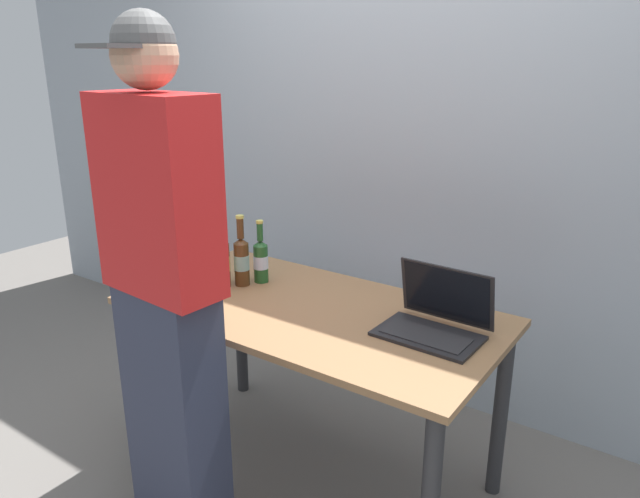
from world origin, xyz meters
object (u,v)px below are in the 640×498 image
(beer_bottle_green, at_px, (261,259))
(beer_bottle_dark, at_px, (200,259))
(beer_bottle_brown, at_px, (242,259))
(person_figure, at_px, (166,303))
(laptop, at_px, (435,318))
(beer_bottle_amber, at_px, (221,261))
(coffee_mug, at_px, (454,300))

(beer_bottle_green, xyz_separation_m, beer_bottle_dark, (-0.19, -0.17, 0.01))
(beer_bottle_brown, relative_size, person_figure, 0.17)
(beer_bottle_green, bearing_deg, laptop, -2.19)
(beer_bottle_amber, bearing_deg, beer_bottle_dark, -162.94)
(beer_bottle_green, bearing_deg, coffee_mug, 13.61)
(beer_bottle_brown, xyz_separation_m, coffee_mug, (0.85, 0.27, -0.07))
(beer_bottle_amber, bearing_deg, beer_bottle_green, 55.14)
(laptop, distance_m, beer_bottle_green, 0.83)
(person_figure, distance_m, coffee_mug, 1.08)
(coffee_mug, bearing_deg, person_figure, -126.16)
(beer_bottle_brown, xyz_separation_m, person_figure, (0.21, -0.59, 0.06))
(beer_bottle_dark, bearing_deg, laptop, 7.69)
(laptop, xyz_separation_m, beer_bottle_green, (-0.83, 0.03, 0.05))
(coffee_mug, bearing_deg, beer_bottle_green, -166.39)
(beer_bottle_green, height_order, beer_bottle_dark, beer_bottle_dark)
(laptop, relative_size, person_figure, 0.20)
(laptop, distance_m, beer_bottle_dark, 1.03)
(beer_bottle_amber, distance_m, beer_bottle_dark, 0.10)
(laptop, bearing_deg, person_figure, -135.81)
(beer_bottle_amber, relative_size, beer_bottle_brown, 1.00)
(laptop, distance_m, coffee_mug, 0.23)
(beer_bottle_green, distance_m, beer_bottle_dark, 0.26)
(beer_bottle_amber, height_order, coffee_mug, beer_bottle_amber)
(beer_bottle_amber, xyz_separation_m, person_figure, (0.27, -0.53, 0.06))
(person_figure, bearing_deg, beer_bottle_dark, 126.22)
(beer_bottle_dark, xyz_separation_m, beer_bottle_brown, (0.15, 0.09, 0.00))
(beer_bottle_amber, relative_size, person_figure, 0.17)
(beer_bottle_amber, distance_m, beer_bottle_brown, 0.09)
(beer_bottle_brown, distance_m, person_figure, 0.63)
(beer_bottle_green, height_order, coffee_mug, beer_bottle_green)
(beer_bottle_dark, bearing_deg, beer_bottle_brown, 31.38)
(beer_bottle_dark, bearing_deg, beer_bottle_green, 41.12)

